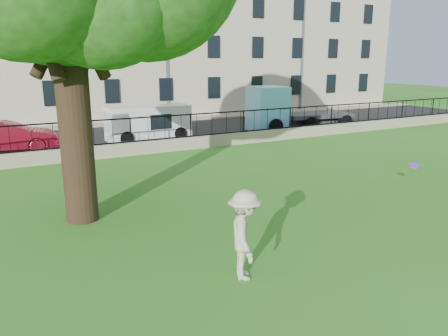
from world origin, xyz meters
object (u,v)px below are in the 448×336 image
red_sedan (8,137)px  white_van (148,123)px  man (245,235)px  frisbee (414,165)px  blue_truck (299,108)px

red_sedan → white_van: size_ratio=1.00×
man → white_van: bearing=11.4°
man → frisbee: 5.50m
frisbee → white_van: 15.56m
man → white_van: (3.44, 15.88, 0.01)m
frisbee → blue_truck: 16.35m
blue_truck → frisbee: bearing=-110.3°
red_sedan → blue_truck: 16.55m
white_van → blue_truck: (9.57, -0.93, 0.42)m
red_sedan → white_van: 6.95m
frisbee → white_van: bearing=97.4°
white_van → blue_truck: 9.62m
white_van → blue_truck: blue_truck is taller
blue_truck → white_van: bearing=-178.3°
frisbee → blue_truck: (7.57, 14.49, -0.26)m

